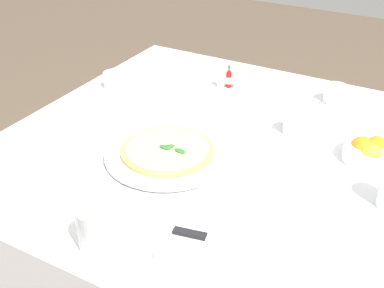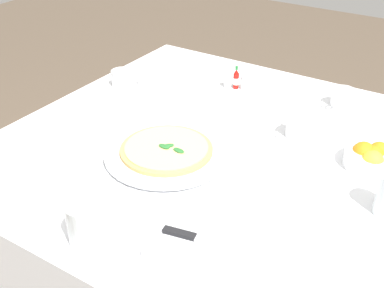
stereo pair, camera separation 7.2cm
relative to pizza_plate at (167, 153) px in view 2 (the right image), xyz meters
The scene contains 13 objects.
dining_table 0.21m from the pizza_plate, 57.92° to the left, with size 1.20×1.20×0.73m.
pizza_plate is the anchor object (origin of this frame).
pizza 0.01m from the pizza_plate, ahead, with size 0.26×0.26×0.02m.
coffee_cup_near_right 0.64m from the pizza_plate, 60.78° to the left, with size 0.13×0.13×0.06m.
coffee_cup_back_corner 0.40m from the pizza_plate, 47.64° to the left, with size 0.13×0.13×0.07m.
coffee_cup_left_edge 0.49m from the pizza_plate, 143.62° to the left, with size 0.13×0.13×0.06m.
water_glass_center_back 0.39m from the pizza_plate, 81.83° to the right, with size 0.07×0.07×0.10m.
napkin_folded 0.37m from the pizza_plate, 43.87° to the right, with size 0.25×0.19×0.02m.
dinner_knife 0.38m from the pizza_plate, 43.51° to the right, with size 0.19×0.06×0.01m.
citrus_bowl 0.56m from the pizza_plate, 27.41° to the left, with size 0.15×0.15×0.07m.
hot_sauce_bottle 0.51m from the pizza_plate, 95.86° to the left, with size 0.02×0.02×0.08m.
salt_shaker 0.51m from the pizza_plate, 92.63° to the left, with size 0.03×0.03×0.06m.
pepper_shaker 0.50m from the pizza_plate, 99.17° to the left, with size 0.03×0.03×0.06m.
Camera 2 is at (0.60, -1.08, 1.49)m, focal length 46.36 mm.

